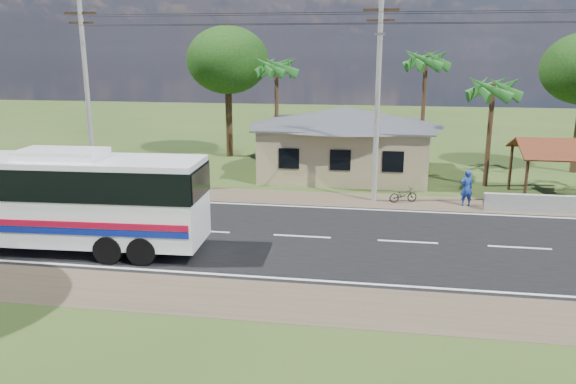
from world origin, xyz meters
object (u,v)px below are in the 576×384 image
(waiting_shed, at_px, (566,150))
(person, at_px, (467,188))
(coach_bus, at_px, (39,193))
(motorcycle, at_px, (403,195))

(waiting_shed, height_order, person, waiting_shed)
(waiting_shed, relative_size, person, 2.75)
(coach_bus, height_order, person, coach_bus)
(coach_bus, bearing_deg, motorcycle, 30.67)
(coach_bus, distance_m, person, 20.28)
(waiting_shed, height_order, motorcycle, waiting_shed)
(motorcycle, height_order, person, person)
(waiting_shed, bearing_deg, motorcycle, -166.54)
(coach_bus, distance_m, motorcycle, 17.68)
(person, bearing_deg, motorcycle, -20.88)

